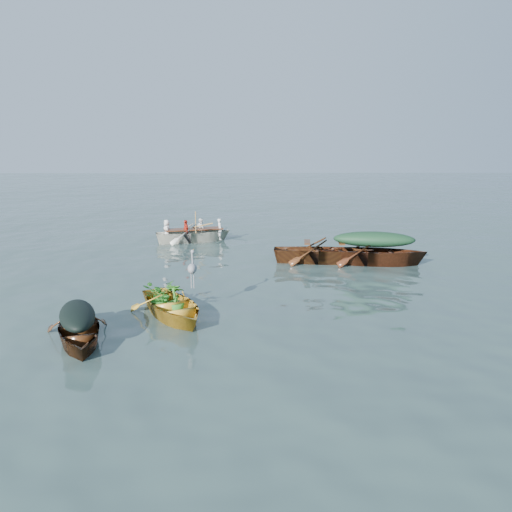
% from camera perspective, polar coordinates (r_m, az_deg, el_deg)
% --- Properties ---
extents(ground, '(140.00, 140.00, 0.00)m').
position_cam_1_polar(ground, '(12.45, -0.94, -5.95)').
color(ground, '#344946').
rests_on(ground, ground).
extents(yellow_dinghy, '(2.97, 3.73, 0.94)m').
position_cam_1_polar(yellow_dinghy, '(11.97, -9.51, -6.88)').
color(yellow_dinghy, gold).
rests_on(yellow_dinghy, ground).
extents(dark_covered_boat, '(2.35, 3.63, 0.83)m').
position_cam_1_polar(dark_covered_boat, '(11.00, -19.54, -9.17)').
color(dark_covered_boat, '#4F2D12').
rests_on(dark_covered_boat, ground).
extents(green_tarp_boat, '(5.15, 2.38, 1.19)m').
position_cam_1_polar(green_tarp_boat, '(17.52, 13.21, -0.92)').
color(green_tarp_boat, '#572714').
rests_on(green_tarp_boat, ground).
extents(open_wooden_boat, '(4.95, 2.02, 1.15)m').
position_cam_1_polar(open_wooden_boat, '(17.47, 7.74, -0.74)').
color(open_wooden_boat, '#542E15').
rests_on(open_wooden_boat, ground).
extents(rowed_boat, '(4.61, 2.45, 1.06)m').
position_cam_1_polar(rowed_boat, '(21.28, -7.10, 1.60)').
color(rowed_boat, white).
rests_on(rowed_boat, ground).
extents(dark_tarp_cover, '(1.29, 2.00, 0.40)m').
position_cam_1_polar(dark_tarp_cover, '(10.80, -19.77, -6.12)').
color(dark_tarp_cover, black).
rests_on(dark_tarp_cover, dark_covered_boat).
extents(green_tarp_cover, '(2.83, 1.31, 0.52)m').
position_cam_1_polar(green_tarp_cover, '(17.35, 13.34, 1.84)').
color(green_tarp_cover, '#17391E').
rests_on(green_tarp_cover, green_tarp_boat).
extents(thwart_benches, '(2.49, 1.16, 0.04)m').
position_cam_1_polar(thwart_benches, '(17.34, 7.79, 1.17)').
color(thwart_benches, '#462410').
rests_on(thwart_benches, open_wooden_boat).
extents(heron, '(0.44, 0.49, 0.92)m').
position_cam_1_polar(heron, '(11.94, -7.28, -2.18)').
color(heron, gray).
rests_on(heron, yellow_dinghy).
extents(dinghy_weeds, '(1.05, 1.13, 0.60)m').
position_cam_1_polar(dinghy_weeds, '(12.25, -10.43, -2.69)').
color(dinghy_weeds, '#27671B').
rests_on(dinghy_weeds, yellow_dinghy).
extents(rowers, '(3.30, 1.97, 0.76)m').
position_cam_1_polar(rowers, '(21.13, -7.17, 4.02)').
color(rowers, silver).
rests_on(rowers, rowed_boat).
extents(oars, '(1.27, 2.67, 0.06)m').
position_cam_1_polar(oars, '(21.19, -7.14, 3.09)').
color(oars, '#A77B3F').
rests_on(oars, rowed_boat).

